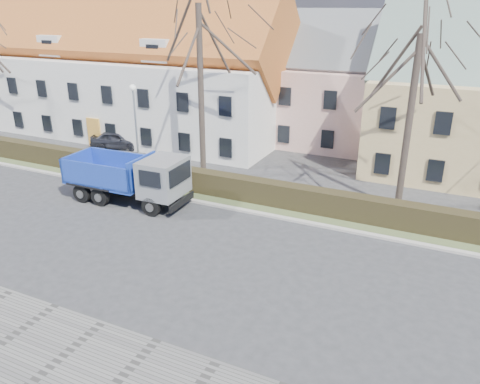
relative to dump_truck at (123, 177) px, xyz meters
The scene contains 12 objects.
ground 5.24m from the dump_truck, 37.86° to the right, with size 120.00×120.00×0.00m, color #333335.
curb_far 4.47m from the dump_truck, 20.77° to the left, with size 80.00×0.30×0.12m, color #ABA49B.
grass_strip 5.24m from the dump_truck, 38.01° to the left, with size 80.00×3.00×0.10m, color #4B5A32.
hedge 4.99m from the dump_truck, 36.17° to the left, with size 60.00×0.90×1.30m, color black.
building_white 16.09m from the dump_truck, 124.95° to the left, with size 26.80×10.80×9.50m, color silver, non-canonical shape.
building_pink 18.87m from the dump_truck, 64.74° to the left, with size 10.80×8.80×8.00m, color #DEA99D, non-canonical shape.
tree_1 7.55m from the dump_truck, 69.92° to the left, with size 9.20×9.20×12.65m, color #342A24, non-canonical shape.
tree_2 15.53m from the dump_truck, 21.15° to the left, with size 8.00×8.00×11.00m, color #342A24, non-canonical shape.
dump_truck is the anchor object (origin of this frame).
streetlight 4.59m from the dump_truck, 115.83° to the left, with size 0.46×0.46×5.85m, color #8F959A, non-canonical shape.
cart_frame 3.25m from the dump_truck, 153.76° to the left, with size 0.68×0.39×0.63m, color silver, non-canonical shape.
parked_car_a 10.79m from the dump_truck, 130.94° to the left, with size 1.61×4.00×1.36m, color #26272F.
Camera 1 is at (12.16, -16.04, 10.25)m, focal length 35.00 mm.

